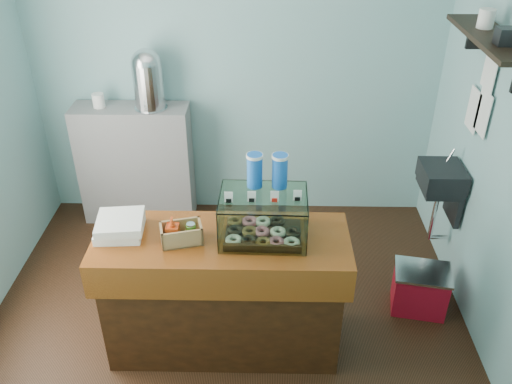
{
  "coord_description": "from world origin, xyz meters",
  "views": [
    {
      "loc": [
        0.27,
        -2.95,
        2.92
      ],
      "look_at": [
        0.21,
        -0.15,
        1.18
      ],
      "focal_mm": 38.0,
      "sensor_mm": 36.0,
      "label": 1
    }
  ],
  "objects_px": {
    "counter": "(224,292)",
    "red_cooler": "(420,289)",
    "coffee_urn": "(148,78)",
    "display_case": "(264,212)"
  },
  "relations": [
    {
      "from": "counter",
      "to": "display_case",
      "type": "bearing_deg",
      "value": 13.12
    },
    {
      "from": "display_case",
      "to": "coffee_urn",
      "type": "distance_m",
      "value": 1.81
    },
    {
      "from": "coffee_urn",
      "to": "red_cooler",
      "type": "height_order",
      "value": "coffee_urn"
    },
    {
      "from": "coffee_urn",
      "to": "red_cooler",
      "type": "bearing_deg",
      "value": -29.17
    },
    {
      "from": "red_cooler",
      "to": "display_case",
      "type": "bearing_deg",
      "value": -154.92
    },
    {
      "from": "display_case",
      "to": "red_cooler",
      "type": "bearing_deg",
      "value": 16.08
    },
    {
      "from": "counter",
      "to": "coffee_urn",
      "type": "relative_size",
      "value": 3.12
    },
    {
      "from": "counter",
      "to": "red_cooler",
      "type": "relative_size",
      "value": 3.57
    },
    {
      "from": "counter",
      "to": "red_cooler",
      "type": "xyz_separation_m",
      "value": [
        1.43,
        0.37,
        -0.28
      ]
    },
    {
      "from": "counter",
      "to": "display_case",
      "type": "relative_size",
      "value": 2.95
    }
  ]
}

